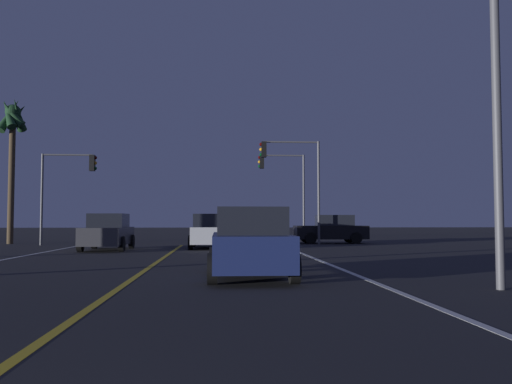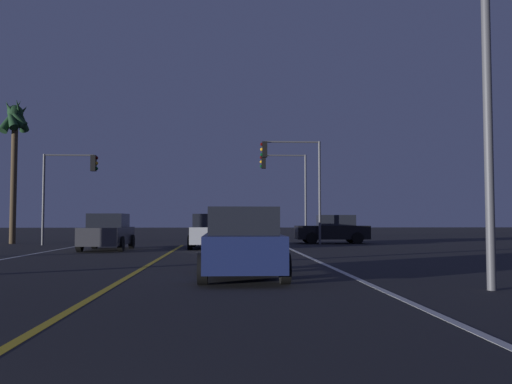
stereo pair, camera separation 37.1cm
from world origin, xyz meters
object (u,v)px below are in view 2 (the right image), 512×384
object	(u,v)px
car_crossing_side	(333,230)
traffic_light_near_right	(292,168)
car_oncoming	(108,232)
palm_tree_left_far	(15,128)
car_ahead_far	(210,232)
traffic_light_far_right	(284,177)
traffic_light_near_left	(70,177)
car_lead_same_lane	(242,244)
street_lamp_right_near	(459,22)

from	to	relation	value
car_crossing_side	traffic_light_near_right	bearing A→B (deg)	28.39
car_oncoming	palm_tree_left_far	world-z (taller)	palm_tree_left_far
car_ahead_far	car_oncoming	size ratio (longest dim) A/B	1.00
car_crossing_side	traffic_light_near_right	distance (m)	4.66
palm_tree_left_far	car_ahead_far	bearing A→B (deg)	-25.63
car_oncoming	palm_tree_left_far	distance (m)	11.66
car_ahead_far	traffic_light_far_right	world-z (taller)	traffic_light_far_right
car_oncoming	traffic_light_far_right	distance (m)	14.63
car_crossing_side	car_oncoming	xyz separation A→B (m)	(-11.96, -6.50, 0.00)
palm_tree_left_far	car_crossing_side	bearing A→B (deg)	-1.54
traffic_light_near_left	traffic_light_far_right	xyz separation A→B (m)	(12.69, 5.50, 0.50)
traffic_light_near_right	traffic_light_near_left	size ratio (longest dim) A/B	1.17
car_crossing_side	traffic_light_near_right	world-z (taller)	traffic_light_near_right
car_ahead_far	car_lead_same_lane	size ratio (longest dim) A/B	1.00
traffic_light_near_right	palm_tree_left_far	distance (m)	16.70
street_lamp_right_near	palm_tree_left_far	bearing A→B (deg)	-51.94
traffic_light_near_right	traffic_light_near_left	world-z (taller)	traffic_light_near_right
car_lead_same_lane	car_oncoming	xyz separation A→B (m)	(-5.94, 12.57, 0.00)
car_oncoming	traffic_light_near_right	xyz separation A→B (m)	(9.34, 5.08, 3.59)
car_ahead_far	traffic_light_near_left	xyz separation A→B (m)	(-7.95, 3.74, 2.98)
traffic_light_near_right	palm_tree_left_far	bearing A→B (deg)	-6.71
traffic_light_near_left	traffic_light_far_right	bearing A→B (deg)	23.44
traffic_light_far_right	car_lead_same_lane	bearing A→B (deg)	81.28
traffic_light_near_right	traffic_light_near_left	xyz separation A→B (m)	(-12.54, -0.00, -0.60)
car_oncoming	car_crossing_side	bearing A→B (deg)	118.52
car_lead_same_lane	traffic_light_far_right	bearing A→B (deg)	-8.72
car_oncoming	traffic_light_near_left	world-z (taller)	traffic_light_near_left
car_oncoming	traffic_light_far_right	size ratio (longest dim) A/B	0.74
car_oncoming	street_lamp_right_near	xyz separation A→B (m)	(10.28, -15.14, 4.61)
traffic_light_far_right	traffic_light_near_left	bearing A→B (deg)	23.44
car_crossing_side	street_lamp_right_near	xyz separation A→B (m)	(-1.68, -21.64, 4.61)
traffic_light_far_right	palm_tree_left_far	xyz separation A→B (m)	(-16.55, -3.57, 2.59)
traffic_light_far_right	car_crossing_side	bearing A→B (deg)	121.20
traffic_light_near_right	palm_tree_left_far	xyz separation A→B (m)	(-16.40, 1.93, 2.49)
car_crossing_side	car_ahead_far	bearing A→B (deg)	35.56
car_crossing_side	street_lamp_right_near	size ratio (longest dim) A/B	0.50
car_ahead_far	palm_tree_left_far	bearing A→B (deg)	64.37
traffic_light_near_right	street_lamp_right_near	world-z (taller)	street_lamp_right_near
car_lead_same_lane	traffic_light_near_left	bearing A→B (deg)	27.36
car_oncoming	street_lamp_right_near	distance (m)	18.87
car_lead_same_lane	traffic_light_near_right	world-z (taller)	traffic_light_near_right
traffic_light_near_left	street_lamp_right_near	bearing A→B (deg)	-56.31
car_ahead_far	traffic_light_near_right	size ratio (longest dim) A/B	0.72
car_lead_same_lane	palm_tree_left_far	size ratio (longest dim) A/B	0.49
car_ahead_far	palm_tree_left_far	distance (m)	14.44
car_oncoming	traffic_light_far_right	world-z (taller)	traffic_light_far_right
traffic_light_near_right	car_lead_same_lane	bearing A→B (deg)	79.09
car_lead_same_lane	street_lamp_right_near	bearing A→B (deg)	-120.58
traffic_light_near_left	street_lamp_right_near	size ratio (longest dim) A/B	0.59
car_ahead_far	traffic_light_far_right	size ratio (longest dim) A/B	0.74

